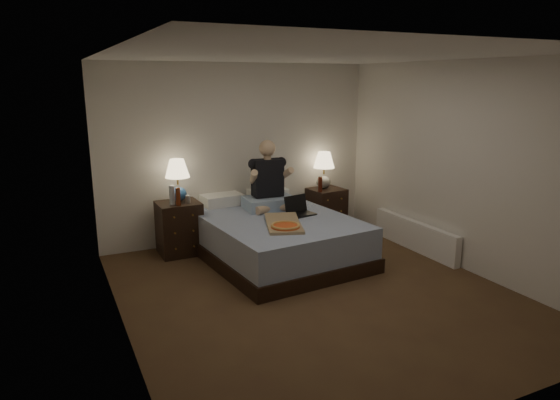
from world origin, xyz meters
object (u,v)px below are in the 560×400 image
beer_bottle_left (178,197)px  person (269,175)px  lamp_left (178,180)px  beer_bottle_right (320,184)px  lamp_right (324,170)px  laptop (301,206)px  water_bottle (172,195)px  nightstand_right (326,209)px  pizza_box (285,227)px  nightstand_left (179,228)px  soda_can (188,199)px  radiator (415,235)px  bed (275,237)px

beer_bottle_left → person: 1.23m
lamp_left → beer_bottle_right: (2.08, -0.13, -0.22)m
lamp_right → laptop: size_ratio=1.65×
water_bottle → lamp_left: bearing=52.5°
beer_bottle_left → laptop: beer_bottle_left is taller
nightstand_right → beer_bottle_right: beer_bottle_right is taller
pizza_box → person: bearing=95.7°
lamp_left → lamp_right: 2.26m
nightstand_left → soda_can: soda_can is taller
nightstand_right → lamp_right: 0.61m
beer_bottle_left → person: bearing=-7.0°
radiator → nightstand_right: bearing=115.1°
water_bottle → lamp_right: bearing=5.3°
lamp_right → person: 1.21m
radiator → beer_bottle_right: bearing=124.8°
person → lamp_right: bearing=25.3°
pizza_box → lamp_right: bearing=65.7°
pizza_box → nightstand_right: bearing=64.1°
soda_can → laptop: 1.48m
lamp_right → water_bottle: size_ratio=2.24×
bed → beer_bottle_right: 1.31m
beer_bottle_left → beer_bottle_right: (2.15, 0.10, -0.05)m
nightstand_left → lamp_left: (0.03, 0.08, 0.63)m
lamp_left → soda_can: (0.08, -0.16, -0.23)m
nightstand_right → lamp_left: (-2.28, -0.01, 0.66)m
beer_bottle_left → beer_bottle_right: 2.15m
beer_bottle_left → pizza_box: bearing=-49.5°
bed → laptop: 0.53m
bed → person: (0.09, 0.39, 0.74)m
nightstand_left → nightstand_right: 2.31m
lamp_left → lamp_right: lamp_left is taller
soda_can → beer_bottle_right: 2.00m
lamp_right → water_bottle: bearing=-174.7°
bed → beer_bottle_right: bearing=26.5°
nightstand_left → soda_can: (0.11, -0.09, 0.40)m
nightstand_right → beer_bottle_left: bearing=178.9°
bed → water_bottle: water_bottle is taller
beer_bottle_right → pizza_box: 1.72m
nightstand_left → water_bottle: water_bottle is taller
beer_bottle_right → bed: bearing=-148.5°
lamp_left → radiator: size_ratio=0.35×
person → laptop: (0.24, -0.48, -0.35)m
beer_bottle_right → radiator: 1.54m
nightstand_right → lamp_right: bearing=106.2°
bed → beer_bottle_right: beer_bottle_right is taller
lamp_right → beer_bottle_left: 2.34m
lamp_left → lamp_right: bearing=1.7°
bed → water_bottle: 1.43m
lamp_right → beer_bottle_left: (-2.32, -0.30, -0.11)m
bed → person: 0.84m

